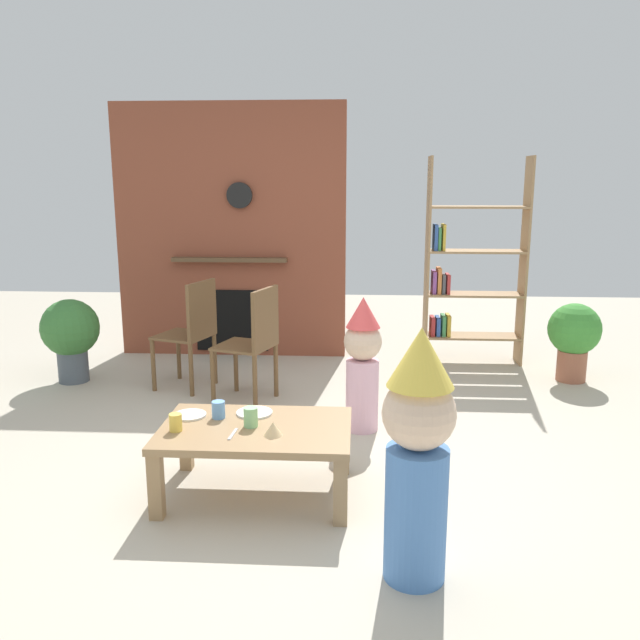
# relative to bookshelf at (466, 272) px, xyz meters

# --- Properties ---
(ground_plane) EXTENTS (12.00, 12.00, 0.00)m
(ground_plane) POSITION_rel_bookshelf_xyz_m (-1.39, -2.40, -0.86)
(ground_plane) COLOR #BCB29E
(brick_fireplace_feature) EXTENTS (2.20, 0.28, 2.40)m
(brick_fireplace_feature) POSITION_rel_bookshelf_xyz_m (-2.22, 0.20, 0.33)
(brick_fireplace_feature) COLOR brown
(brick_fireplace_feature) RESTS_ON ground_plane
(bookshelf) EXTENTS (0.90, 0.28, 1.90)m
(bookshelf) POSITION_rel_bookshelf_xyz_m (0.00, 0.00, 0.00)
(bookshelf) COLOR #9E7A51
(bookshelf) RESTS_ON ground_plane
(coffee_table) EXTENTS (1.02, 0.67, 0.39)m
(coffee_table) POSITION_rel_bookshelf_xyz_m (-1.54, -2.74, -0.52)
(coffee_table) COLOR #9E7A51
(coffee_table) RESTS_ON ground_plane
(paper_cup_near_left) EXTENTS (0.07, 0.07, 0.10)m
(paper_cup_near_left) POSITION_rel_bookshelf_xyz_m (-1.76, -2.63, -0.42)
(paper_cup_near_left) COLOR #669EE0
(paper_cup_near_left) RESTS_ON coffee_table
(paper_cup_near_right) EXTENTS (0.07, 0.07, 0.09)m
(paper_cup_near_right) POSITION_rel_bookshelf_xyz_m (-1.95, -2.83, -0.42)
(paper_cup_near_right) COLOR #F2CC4C
(paper_cup_near_right) RESTS_ON coffee_table
(paper_cup_center) EXTENTS (0.08, 0.08, 0.11)m
(paper_cup_center) POSITION_rel_bookshelf_xyz_m (-1.56, -2.74, -0.41)
(paper_cup_center) COLOR #8CD18C
(paper_cup_center) RESTS_ON coffee_table
(paper_plate_front) EXTENTS (0.18, 0.18, 0.01)m
(paper_plate_front) POSITION_rel_bookshelf_xyz_m (-1.93, -2.61, -0.46)
(paper_plate_front) COLOR white
(paper_plate_front) RESTS_ON coffee_table
(paper_plate_rear) EXTENTS (0.20, 0.20, 0.01)m
(paper_plate_rear) POSITION_rel_bookshelf_xyz_m (-1.57, -2.55, -0.46)
(paper_plate_rear) COLOR white
(paper_plate_rear) RESTS_ON coffee_table
(birthday_cake_slice) EXTENTS (0.10, 0.10, 0.07)m
(birthday_cake_slice) POSITION_rel_bookshelf_xyz_m (-1.43, -2.86, -0.43)
(birthday_cake_slice) COLOR #EAC68C
(birthday_cake_slice) RESTS_ON coffee_table
(table_fork) EXTENTS (0.03, 0.15, 0.01)m
(table_fork) POSITION_rel_bookshelf_xyz_m (-1.64, -2.86, -0.46)
(table_fork) COLOR silver
(table_fork) RESTS_ON coffee_table
(child_with_cone_hat) EXTENTS (0.31, 0.31, 1.11)m
(child_with_cone_hat) POSITION_rel_bookshelf_xyz_m (-0.74, -3.45, -0.27)
(child_with_cone_hat) COLOR #4C7FC6
(child_with_cone_hat) RESTS_ON ground_plane
(child_in_pink) EXTENTS (0.26, 0.26, 0.93)m
(child_in_pink) POSITION_rel_bookshelf_xyz_m (-0.96, -1.76, -0.37)
(child_in_pink) COLOR #EAB2C6
(child_in_pink) RESTS_ON ground_plane
(dining_chair_left) EXTENTS (0.51, 0.51, 0.90)m
(dining_chair_left) POSITION_rel_bookshelf_xyz_m (-2.34, -0.94, -0.35)
(dining_chair_left) COLOR brown
(dining_chair_left) RESTS_ON ground_plane
(dining_chair_middle) EXTENTS (0.51, 0.51, 0.90)m
(dining_chair_middle) POSITION_rel_bookshelf_xyz_m (-1.78, -1.25, -0.35)
(dining_chair_middle) COLOR brown
(dining_chair_middle) RESTS_ON ground_plane
(potted_plant_tall) EXTENTS (0.44, 0.44, 0.67)m
(potted_plant_tall) POSITION_rel_bookshelf_xyz_m (0.84, -0.54, -0.46)
(potted_plant_tall) COLOR #9E5B42
(potted_plant_tall) RESTS_ON ground_plane
(potted_plant_short) EXTENTS (0.48, 0.48, 0.71)m
(potted_plant_short) POSITION_rel_bookshelf_xyz_m (-3.42, -0.82, -0.43)
(potted_plant_short) COLOR #4C5660
(potted_plant_short) RESTS_ON ground_plane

